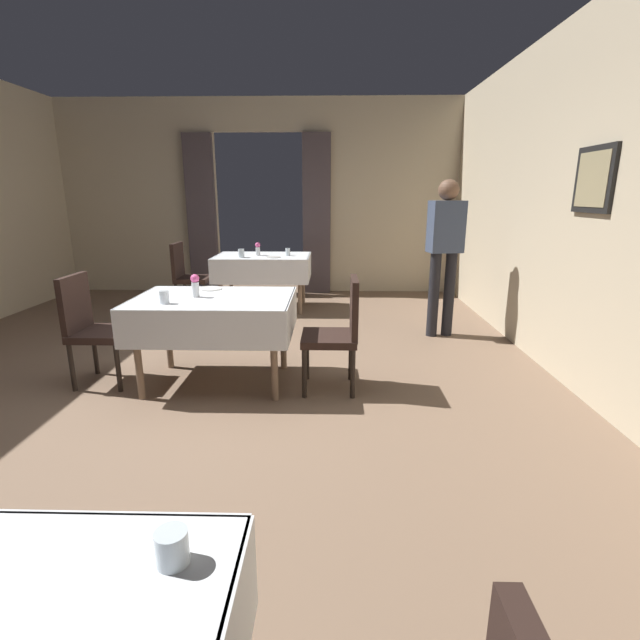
{
  "coord_description": "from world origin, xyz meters",
  "views": [
    {
      "loc": [
        1.16,
        -3.47,
        1.57
      ],
      "look_at": [
        1.06,
        0.53,
        0.48
      ],
      "focal_mm": 26.02,
      "sensor_mm": 36.0,
      "label": 1
    }
  ],
  "objects_px": {
    "chair_mid_right": "(339,329)",
    "person_waiter_by_doorway": "(445,246)",
    "dining_table_mid": "(214,309)",
    "glass_far_d": "(241,253)",
    "glass_far_c": "(288,252)",
    "flower_vase_far": "(258,248)",
    "plate_far_b": "(273,257)",
    "glass_near_c": "(172,547)",
    "flower_vase_mid": "(195,285)",
    "chair_far_left": "(187,273)",
    "plate_mid_c": "(210,289)",
    "glass_mid_b": "(164,297)",
    "dining_table_far": "(263,263)",
    "chair_mid_left": "(92,324)"
  },
  "relations": [
    {
      "from": "chair_mid_left",
      "to": "person_waiter_by_doorway",
      "type": "relative_size",
      "value": 0.54
    },
    {
      "from": "plate_mid_c",
      "to": "glass_far_c",
      "type": "distance_m",
      "value": 2.4
    },
    {
      "from": "person_waiter_by_doorway",
      "to": "dining_table_mid",
      "type": "bearing_deg",
      "value": -146.94
    },
    {
      "from": "plate_mid_c",
      "to": "dining_table_far",
      "type": "bearing_deg",
      "value": 86.95
    },
    {
      "from": "flower_vase_far",
      "to": "glass_far_d",
      "type": "distance_m",
      "value": 0.3
    },
    {
      "from": "plate_far_b",
      "to": "glass_far_c",
      "type": "distance_m",
      "value": 0.27
    },
    {
      "from": "flower_vase_far",
      "to": "glass_far_d",
      "type": "bearing_deg",
      "value": -130.01
    },
    {
      "from": "glass_far_d",
      "to": "flower_vase_far",
      "type": "bearing_deg",
      "value": 49.99
    },
    {
      "from": "flower_vase_mid",
      "to": "glass_far_c",
      "type": "bearing_deg",
      "value": 79.18
    },
    {
      "from": "chair_mid_right",
      "to": "person_waiter_by_doorway",
      "type": "height_order",
      "value": "person_waiter_by_doorway"
    },
    {
      "from": "chair_mid_right",
      "to": "plate_far_b",
      "type": "distance_m",
      "value": 2.71
    },
    {
      "from": "dining_table_far",
      "to": "person_waiter_by_doorway",
      "type": "relative_size",
      "value": 0.76
    },
    {
      "from": "chair_mid_left",
      "to": "person_waiter_by_doorway",
      "type": "bearing_deg",
      "value": 24.22
    },
    {
      "from": "glass_near_c",
      "to": "glass_far_d",
      "type": "xyz_separation_m",
      "value": [
        -0.85,
        5.29,
        0.02
      ]
    },
    {
      "from": "dining_table_far",
      "to": "plate_far_b",
      "type": "relative_size",
      "value": 6.8
    },
    {
      "from": "glass_near_c",
      "to": "flower_vase_far",
      "type": "bearing_deg",
      "value": 96.8
    },
    {
      "from": "flower_vase_mid",
      "to": "plate_far_b",
      "type": "bearing_deg",
      "value": 82.38
    },
    {
      "from": "chair_far_left",
      "to": "plate_mid_c",
      "type": "height_order",
      "value": "chair_far_left"
    },
    {
      "from": "glass_far_d",
      "to": "person_waiter_by_doorway",
      "type": "bearing_deg",
      "value": -22.8
    },
    {
      "from": "chair_mid_left",
      "to": "glass_mid_b",
      "type": "xyz_separation_m",
      "value": [
        0.71,
        -0.22,
        0.29
      ]
    },
    {
      "from": "flower_vase_mid",
      "to": "glass_far_d",
      "type": "relative_size",
      "value": 1.67
    },
    {
      "from": "chair_mid_left",
      "to": "person_waiter_by_doorway",
      "type": "xyz_separation_m",
      "value": [
        3.24,
        1.46,
        0.51
      ]
    },
    {
      "from": "flower_vase_far",
      "to": "chair_mid_left",
      "type": "bearing_deg",
      "value": -109.99
    },
    {
      "from": "plate_mid_c",
      "to": "glass_far_c",
      "type": "bearing_deg",
      "value": 78.53
    },
    {
      "from": "chair_mid_right",
      "to": "chair_mid_left",
      "type": "bearing_deg",
      "value": 177.86
    },
    {
      "from": "glass_far_c",
      "to": "glass_far_d",
      "type": "bearing_deg",
      "value": -160.99
    },
    {
      "from": "chair_mid_right",
      "to": "person_waiter_by_doorway",
      "type": "xyz_separation_m",
      "value": [
        1.17,
        1.53,
        0.51
      ]
    },
    {
      "from": "chair_far_left",
      "to": "glass_near_c",
      "type": "xyz_separation_m",
      "value": [
        1.63,
        -5.39,
        0.28
      ]
    },
    {
      "from": "flower_vase_far",
      "to": "plate_far_b",
      "type": "xyz_separation_m",
      "value": [
        0.23,
        -0.22,
        -0.09
      ]
    },
    {
      "from": "dining_table_mid",
      "to": "glass_near_c",
      "type": "xyz_separation_m",
      "value": [
        0.61,
        -2.82,
        0.15
      ]
    },
    {
      "from": "dining_table_mid",
      "to": "person_waiter_by_doorway",
      "type": "xyz_separation_m",
      "value": [
        2.21,
        1.44,
        0.38
      ]
    },
    {
      "from": "plate_far_b",
      "to": "dining_table_far",
      "type": "bearing_deg",
      "value": 127.61
    },
    {
      "from": "chair_mid_right",
      "to": "person_waiter_by_doorway",
      "type": "distance_m",
      "value": 2.0
    },
    {
      "from": "chair_mid_left",
      "to": "glass_far_c",
      "type": "bearing_deg",
      "value": 62.52
    },
    {
      "from": "flower_vase_mid",
      "to": "plate_far_b",
      "type": "distance_m",
      "value": 2.49
    },
    {
      "from": "plate_far_b",
      "to": "glass_mid_b",
      "type": "bearing_deg",
      "value": -100.54
    },
    {
      "from": "glass_near_c",
      "to": "glass_far_c",
      "type": "height_order",
      "value": "glass_far_c"
    },
    {
      "from": "person_waiter_by_doorway",
      "to": "glass_near_c",
      "type": "bearing_deg",
      "value": -110.54
    },
    {
      "from": "dining_table_far",
      "to": "chair_mid_left",
      "type": "distance_m",
      "value": 2.91
    },
    {
      "from": "dining_table_mid",
      "to": "dining_table_far",
      "type": "relative_size",
      "value": 1.0
    },
    {
      "from": "flower_vase_mid",
      "to": "plate_mid_c",
      "type": "height_order",
      "value": "flower_vase_mid"
    },
    {
      "from": "dining_table_mid",
      "to": "glass_far_d",
      "type": "bearing_deg",
      "value": 95.48
    },
    {
      "from": "chair_mid_right",
      "to": "chair_mid_left",
      "type": "relative_size",
      "value": 1.0
    },
    {
      "from": "chair_mid_right",
      "to": "glass_far_d",
      "type": "xyz_separation_m",
      "value": [
        -1.27,
        2.56,
        0.29
      ]
    },
    {
      "from": "glass_near_c",
      "to": "flower_vase_far",
      "type": "relative_size",
      "value": 0.46
    },
    {
      "from": "flower_vase_far",
      "to": "glass_far_c",
      "type": "xyz_separation_m",
      "value": [
        0.41,
        -0.02,
        -0.04
      ]
    },
    {
      "from": "glass_mid_b",
      "to": "plate_far_b",
      "type": "distance_m",
      "value": 2.76
    },
    {
      "from": "flower_vase_far",
      "to": "glass_far_d",
      "type": "xyz_separation_m",
      "value": [
        -0.19,
        -0.22,
        -0.04
      ]
    },
    {
      "from": "chair_mid_left",
      "to": "flower_vase_far",
      "type": "xyz_separation_m",
      "value": [
        0.98,
        2.71,
        0.33
      ]
    },
    {
      "from": "chair_mid_right",
      "to": "plate_far_b",
      "type": "relative_size",
      "value": 4.86
    }
  ]
}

